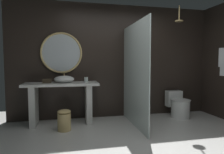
# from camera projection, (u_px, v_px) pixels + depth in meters

# --- Properties ---
(ground_plane) EXTENTS (5.76, 5.76, 0.00)m
(ground_plane) POSITION_uv_depth(u_px,v_px,m) (145.00, 150.00, 2.86)
(ground_plane) COLOR silver
(back_wall_panel) EXTENTS (4.80, 0.10, 2.60)m
(back_wall_panel) POSITION_uv_depth(u_px,v_px,m) (116.00, 61.00, 4.62)
(back_wall_panel) COLOR black
(back_wall_panel) RESTS_ON ground_plane
(vanity_counter) EXTENTS (1.50, 0.57, 0.85)m
(vanity_counter) POSITION_uv_depth(u_px,v_px,m) (62.00, 98.00, 4.06)
(vanity_counter) COLOR silver
(vanity_counter) RESTS_ON ground_plane
(vessel_sink) EXTENTS (0.41, 0.34, 0.19)m
(vessel_sink) POSITION_uv_depth(u_px,v_px,m) (64.00, 79.00, 4.07)
(vessel_sink) COLOR white
(vessel_sink) RESTS_ON vanity_counter
(tumbler_cup) EXTENTS (0.08, 0.08, 0.11)m
(tumbler_cup) POSITION_uv_depth(u_px,v_px,m) (86.00, 80.00, 4.17)
(tumbler_cup) COLOR silver
(tumbler_cup) RESTS_ON vanity_counter
(tissue_box) EXTENTS (0.17, 0.10, 0.09)m
(tissue_box) POSITION_uv_depth(u_px,v_px,m) (47.00, 81.00, 3.98)
(tissue_box) COLOR #3D3323
(tissue_box) RESTS_ON vanity_counter
(round_wall_mirror) EXTENTS (0.89, 0.04, 0.89)m
(round_wall_mirror) POSITION_uv_depth(u_px,v_px,m) (61.00, 53.00, 4.25)
(round_wall_mirror) COLOR tan
(shower_glass_panel) EXTENTS (0.02, 1.51, 2.05)m
(shower_glass_panel) POSITION_uv_depth(u_px,v_px,m) (135.00, 75.00, 3.89)
(shower_glass_panel) COLOR silver
(shower_glass_panel) RESTS_ON ground_plane
(rain_shower_head) EXTENTS (0.18, 0.18, 0.34)m
(rain_shower_head) POSITION_uv_depth(u_px,v_px,m) (179.00, 19.00, 4.24)
(rain_shower_head) COLOR tan
(toilet) EXTENTS (0.44, 0.64, 0.59)m
(toilet) POSITION_uv_depth(u_px,v_px,m) (179.00, 106.00, 4.57)
(toilet) COLOR white
(toilet) RESTS_ON ground_plane
(waste_bin) EXTENTS (0.25, 0.25, 0.40)m
(waste_bin) POSITION_uv_depth(u_px,v_px,m) (64.00, 120.00, 3.65)
(waste_bin) COLOR tan
(waste_bin) RESTS_ON ground_plane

